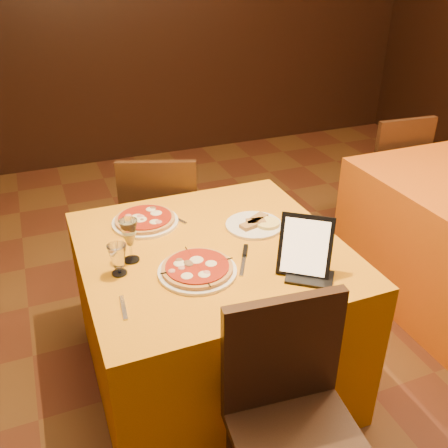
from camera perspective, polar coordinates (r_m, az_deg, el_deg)
name	(u,v)px	position (r m, az deg, el deg)	size (l,w,h in m)	color
floor	(304,419)	(2.47, 9.14, -21.12)	(6.00, 7.00, 0.01)	#5E2D19
wall_back	(119,9)	(4.92, -11.92, 22.89)	(6.00, 0.01, 2.80)	black
main_table	(212,315)	(2.36, -1.33, -10.35)	(1.10, 1.10, 0.75)	orange
chair_main_near	(300,445)	(1.79, 8.73, -23.69)	(0.43, 0.43, 0.91)	black
chair_main_far	(163,221)	(2.98, -6.97, 0.33)	(0.46, 0.46, 0.91)	black
chair_side_far	(382,173)	(3.78, 17.56, 5.56)	(0.43, 0.43, 0.91)	#2F200F
pizza_near	(197,270)	(1.97, -3.07, -5.23)	(0.31, 0.31, 0.03)	white
pizza_far	(145,221)	(2.34, -8.99, 0.39)	(0.31, 0.31, 0.03)	white
cutlet_dish	(254,224)	(2.29, 3.43, -0.01)	(0.26, 0.26, 0.03)	white
wine_glass	(130,241)	(2.04, -10.71, -1.87)	(0.08, 0.08, 0.19)	#D3CC78
water_glass	(118,260)	(1.98, -12.02, -4.02)	(0.07, 0.07, 0.13)	white
tablet	(305,246)	(1.94, 9.29, -2.49)	(0.21, 0.02, 0.24)	black
knife	(243,263)	(2.03, 2.22, -4.45)	(0.19, 0.02, 0.01)	#BCBBC3
fork_near	(124,308)	(1.83, -11.41, -9.35)	(0.14, 0.02, 0.01)	silver
fork_far	(176,218)	(2.37, -5.50, 0.65)	(0.14, 0.02, 0.01)	silver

